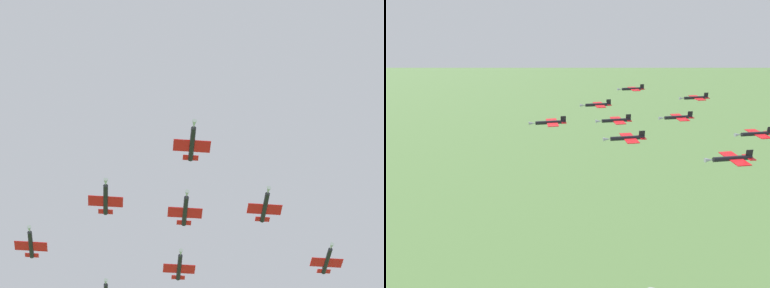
% 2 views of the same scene
% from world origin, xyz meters
% --- Properties ---
extents(jet_lead, '(8.39, 11.26, 2.33)m').
position_xyz_m(jet_lead, '(-5.46, 13.91, 119.68)').
color(jet_lead, black).
extents(jet_port_inner, '(8.39, 11.26, 2.33)m').
position_xyz_m(jet_port_inner, '(-19.86, -7.52, 120.12)').
color(jet_port_inner, black).
extents(jet_starboard_inner, '(8.39, 11.26, 2.33)m').
position_xyz_m(jet_starboard_inner, '(15.97, -0.48, 119.78)').
color(jet_starboard_inner, black).
extents(jet_port_outer, '(8.39, 11.26, 2.33)m').
position_xyz_m(jet_port_outer, '(-1.59, -5.79, 119.36)').
color(jet_port_outer, black).
extents(jet_starboard_outer, '(8.39, 11.26, 2.33)m').
position_xyz_m(jet_starboard_outer, '(-34.25, -28.95, 120.77)').
color(jet_starboard_outer, black).
extents(jet_center_rear, '(8.39, 11.26, 2.33)m').
position_xyz_m(jet_center_rear, '(37.39, -14.88, 121.07)').
color(jet_center_rear, black).
extents(jet_port_trail, '(8.39, 11.26, 2.33)m').
position_xyz_m(jet_port_trail, '(2.27, -25.50, 119.42)').
color(jet_port_trail, black).
extents(jet_starboard_trail, '(8.39, 11.26, 2.33)m').
position_xyz_m(jet_starboard_trail, '(-12.83, -43.34, 119.33)').
color(jet_starboard_trail, black).
extents(jet_tail_end, '(8.39, 11.26, 2.33)m').
position_xyz_m(jet_tail_end, '(23.00, -36.31, 120.93)').
color(jet_tail_end, black).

